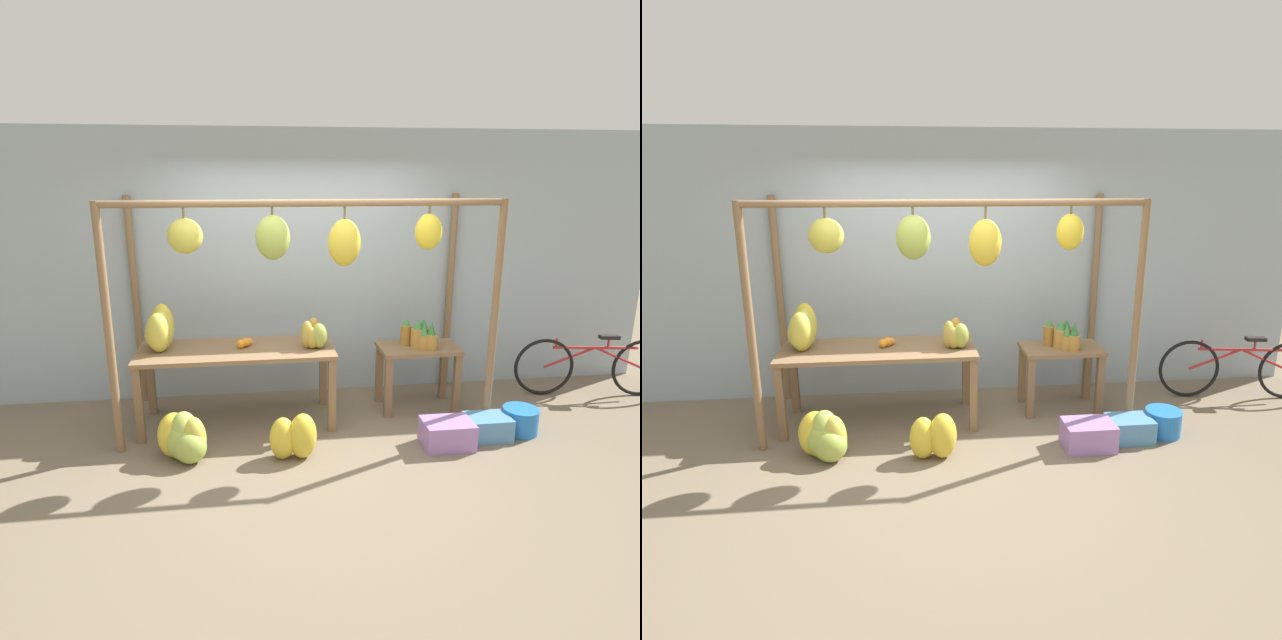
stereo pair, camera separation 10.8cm
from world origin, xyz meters
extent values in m
plane|color=#756651|center=(0.00, 0.00, 0.00)|extent=(20.00, 20.00, 0.00)
cube|color=#99A8B2|center=(0.00, 1.56, 1.40)|extent=(8.00, 0.08, 2.80)
cylinder|color=brown|center=(-1.67, 0.35, 1.08)|extent=(0.07, 0.07, 2.15)
cylinder|color=brown|center=(1.67, 0.35, 1.08)|extent=(0.07, 0.07, 2.15)
cylinder|color=brown|center=(-1.67, 1.47, 1.08)|extent=(0.07, 0.07, 2.15)
cylinder|color=brown|center=(1.67, 1.47, 1.08)|extent=(0.07, 0.07, 2.15)
cylinder|color=brown|center=(0.00, 0.35, 2.12)|extent=(3.34, 0.06, 0.06)
cylinder|color=brown|center=(-1.01, 0.35, 2.05)|extent=(0.02, 0.02, 0.08)
ellipsoid|color=gold|center=(-1.01, 0.35, 1.87)|extent=(0.28, 0.25, 0.28)
cylinder|color=brown|center=(-0.31, 0.35, 2.06)|extent=(0.02, 0.02, 0.06)
ellipsoid|color=#9EB247|center=(-0.31, 0.35, 1.85)|extent=(0.28, 0.26, 0.36)
cylinder|color=brown|center=(0.29, 0.35, 2.04)|extent=(0.02, 0.02, 0.10)
ellipsoid|color=gold|center=(0.29, 0.35, 1.79)|extent=(0.27, 0.25, 0.39)
cylinder|color=brown|center=(1.01, 0.35, 2.06)|extent=(0.02, 0.02, 0.06)
ellipsoid|color=yellow|center=(1.01, 0.35, 1.88)|extent=(0.23, 0.21, 0.30)
cube|color=brown|center=(-0.65, 0.81, 0.74)|extent=(1.84, 0.72, 0.04)
cube|color=brown|center=(-1.52, 0.50, 0.36)|extent=(0.07, 0.07, 0.72)
cube|color=brown|center=(0.22, 0.50, 0.36)|extent=(0.07, 0.07, 0.72)
cube|color=brown|center=(-1.52, 1.12, 0.36)|extent=(0.07, 0.07, 0.72)
cube|color=brown|center=(0.22, 1.12, 0.36)|extent=(0.07, 0.07, 0.72)
cube|color=brown|center=(1.17, 0.93, 0.64)|extent=(0.81, 0.48, 0.04)
cube|color=brown|center=(0.82, 0.74, 0.31)|extent=(0.07, 0.07, 0.62)
cube|color=brown|center=(1.52, 0.74, 0.31)|extent=(0.07, 0.07, 0.62)
cube|color=brown|center=(0.82, 1.12, 0.31)|extent=(0.07, 0.07, 0.62)
cube|color=brown|center=(1.52, 1.12, 0.31)|extent=(0.07, 0.07, 0.62)
ellipsoid|color=gold|center=(-1.33, 0.86, 0.95)|extent=(0.21, 0.23, 0.39)
ellipsoid|color=gold|center=(-1.34, 0.96, 0.97)|extent=(0.25, 0.23, 0.42)
ellipsoid|color=gold|center=(-1.37, 0.87, 0.91)|extent=(0.33, 0.34, 0.30)
ellipsoid|color=gold|center=(-1.36, 0.79, 0.94)|extent=(0.30, 0.31, 0.37)
sphere|color=orange|center=(-0.56, 0.88, 0.79)|extent=(0.07, 0.07, 0.07)
sphere|color=orange|center=(-0.56, 0.85, 0.80)|extent=(0.09, 0.09, 0.09)
sphere|color=orange|center=(-0.61, 0.81, 0.80)|extent=(0.08, 0.08, 0.08)
sphere|color=orange|center=(-0.53, 0.89, 0.79)|extent=(0.07, 0.07, 0.07)
cylinder|color=#A3702D|center=(1.06, 1.01, 0.76)|extent=(0.12, 0.12, 0.20)
cone|color=#428442|center=(1.06, 1.01, 0.90)|extent=(0.08, 0.08, 0.08)
cylinder|color=#B27F38|center=(1.19, 0.85, 0.73)|extent=(0.12, 0.12, 0.14)
cone|color=#428442|center=(1.19, 0.85, 0.87)|extent=(0.08, 0.08, 0.13)
cylinder|color=#B27F38|center=(1.26, 0.82, 0.74)|extent=(0.12, 0.12, 0.15)
cone|color=#337538|center=(1.26, 0.82, 0.88)|extent=(0.08, 0.08, 0.14)
cylinder|color=#B27F38|center=(1.15, 0.91, 0.76)|extent=(0.14, 0.14, 0.19)
cone|color=#428442|center=(1.15, 0.91, 0.90)|extent=(0.10, 0.10, 0.10)
cylinder|color=#A3702D|center=(1.21, 0.93, 0.76)|extent=(0.13, 0.13, 0.19)
cone|color=#337538|center=(1.21, 0.93, 0.90)|extent=(0.09, 0.09, 0.10)
ellipsoid|color=gold|center=(-1.02, 0.13, 0.20)|extent=(0.30, 0.30, 0.39)
ellipsoid|color=#9EB247|center=(-1.10, 0.17, 0.21)|extent=(0.35, 0.36, 0.42)
ellipsoid|color=gold|center=(-1.19, 0.20, 0.20)|extent=(0.36, 0.34, 0.40)
ellipsoid|color=#9EB247|center=(-1.11, 0.16, 0.18)|extent=(0.40, 0.40, 0.35)
ellipsoid|color=#9EB247|center=(-1.05, 0.09, 0.15)|extent=(0.34, 0.31, 0.29)
ellipsoid|color=gold|center=(-0.10, 0.05, 0.20)|extent=(0.33, 0.32, 0.40)
ellipsoid|color=gold|center=(-0.27, 0.05, 0.19)|extent=(0.30, 0.29, 0.37)
cube|color=#9970B7|center=(1.19, 0.08, 0.12)|extent=(0.44, 0.32, 0.24)
cylinder|color=blue|center=(1.96, 0.24, 0.12)|extent=(0.33, 0.33, 0.24)
torus|color=black|center=(2.63, 1.06, 0.32)|extent=(0.64, 0.13, 0.64)
cylinder|color=maroon|center=(3.15, 0.98, 0.55)|extent=(0.89, 0.17, 0.03)
cylinder|color=maroon|center=(3.41, 0.94, 0.43)|extent=(0.54, 0.11, 0.25)
cylinder|color=maroon|center=(2.89, 1.02, 0.43)|extent=(0.54, 0.11, 0.25)
cylinder|color=maroon|center=(3.28, 0.96, 0.60)|extent=(0.02, 0.02, 0.10)
cube|color=black|center=(3.28, 0.96, 0.67)|extent=(0.21, 0.11, 0.04)
cylinder|color=maroon|center=(2.74, 1.04, 0.60)|extent=(0.02, 0.02, 0.10)
ellipsoid|color=#B2993D|center=(0.06, 0.71, 0.86)|extent=(0.17, 0.17, 0.21)
ellipsoid|color=gold|center=(0.09, 0.84, 0.89)|extent=(0.17, 0.16, 0.27)
ellipsoid|color=#B2993D|center=(0.01, 0.74, 0.89)|extent=(0.16, 0.17, 0.27)
ellipsoid|color=#93A33D|center=(0.12, 0.72, 0.88)|extent=(0.16, 0.19, 0.24)
cube|color=#4C84B2|center=(1.61, 0.17, 0.11)|extent=(0.40, 0.29, 0.22)
camera|label=1|loc=(-0.49, -4.05, 2.35)|focal=30.00mm
camera|label=2|loc=(-0.38, -4.06, 2.35)|focal=30.00mm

